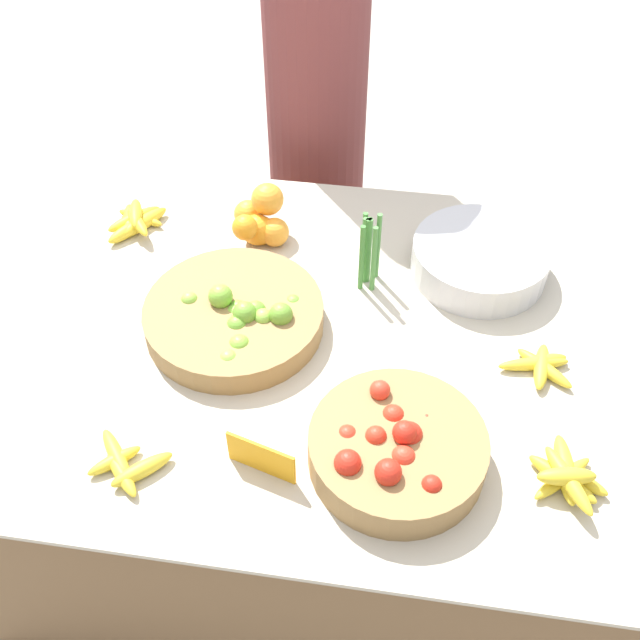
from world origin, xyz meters
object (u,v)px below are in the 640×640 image
at_px(lime_bowl, 235,317).
at_px(metal_bowl, 480,259).
at_px(vendor_person, 316,91).
at_px(tomato_basket, 397,448).
at_px(price_sign, 261,458).

distance_m(lime_bowl, metal_bowl, 0.61).
relative_size(lime_bowl, vendor_person, 0.24).
distance_m(tomato_basket, metal_bowl, 0.60).
bearing_deg(metal_bowl, lime_bowl, -153.51).
bearing_deg(tomato_basket, metal_bowl, 74.85).
relative_size(price_sign, vendor_person, 0.08).
bearing_deg(price_sign, lime_bowl, 126.69).
xyz_separation_m(metal_bowl, price_sign, (-0.41, -0.64, 0.00)).
height_order(metal_bowl, price_sign, same).
relative_size(lime_bowl, metal_bowl, 1.23).
height_order(price_sign, vendor_person, vendor_person).
relative_size(tomato_basket, price_sign, 2.47).
relative_size(tomato_basket, metal_bowl, 1.04).
xyz_separation_m(tomato_basket, vendor_person, (-0.34, 1.17, 0.08)).
bearing_deg(tomato_basket, price_sign, -166.68).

